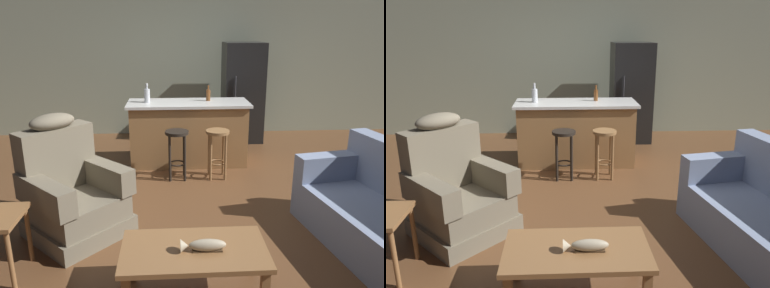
# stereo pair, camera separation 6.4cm
# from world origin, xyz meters

# --- Properties ---
(ground_plane) EXTENTS (12.00, 12.00, 0.00)m
(ground_plane) POSITION_xyz_m (0.00, 0.00, 0.00)
(ground_plane) COLOR brown
(back_wall) EXTENTS (12.00, 0.05, 2.60)m
(back_wall) POSITION_xyz_m (0.00, 3.12, 1.30)
(back_wall) COLOR #9EA88E
(back_wall) RESTS_ON ground_plane
(coffee_table) EXTENTS (1.10, 0.60, 0.42)m
(coffee_table) POSITION_xyz_m (-0.12, -1.67, 0.36)
(coffee_table) COLOR olive
(coffee_table) RESTS_ON ground_plane
(fish_figurine) EXTENTS (0.34, 0.10, 0.10)m
(fish_figurine) POSITION_xyz_m (-0.05, -1.70, 0.46)
(fish_figurine) COLOR #4C3823
(fish_figurine) RESTS_ON coffee_table
(recliner_near_lamp) EXTENTS (1.19, 1.19, 1.20)m
(recliner_near_lamp) POSITION_xyz_m (-1.28, -0.62, 0.42)
(recliner_near_lamp) COLOR #756B56
(recliner_near_lamp) RESTS_ON ground_plane
(kitchen_island) EXTENTS (1.80, 0.70, 0.95)m
(kitchen_island) POSITION_xyz_m (0.00, 1.35, 0.48)
(kitchen_island) COLOR #9E7042
(kitchen_island) RESTS_ON ground_plane
(bar_stool_left) EXTENTS (0.32, 0.32, 0.68)m
(bar_stool_left) POSITION_xyz_m (-0.19, 0.72, 0.47)
(bar_stool_left) COLOR black
(bar_stool_left) RESTS_ON ground_plane
(bar_stool_right) EXTENTS (0.32, 0.32, 0.68)m
(bar_stool_right) POSITION_xyz_m (0.36, 0.72, 0.47)
(bar_stool_right) COLOR olive
(bar_stool_right) RESTS_ON ground_plane
(refrigerator) EXTENTS (0.70, 0.69, 1.76)m
(refrigerator) POSITION_xyz_m (1.04, 2.55, 0.88)
(refrigerator) COLOR black
(refrigerator) RESTS_ON ground_plane
(bottle_tall_green) EXTENTS (0.09, 0.09, 0.28)m
(bottle_tall_green) POSITION_xyz_m (-0.61, 1.36, 1.06)
(bottle_tall_green) COLOR silver
(bottle_tall_green) RESTS_ON kitchen_island
(bottle_short_amber) EXTENTS (0.06, 0.06, 0.23)m
(bottle_short_amber) POSITION_xyz_m (0.30, 1.44, 1.04)
(bottle_short_amber) COLOR brown
(bottle_short_amber) RESTS_ON kitchen_island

